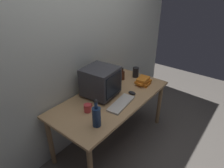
{
  "coord_description": "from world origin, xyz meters",
  "views": [
    {
      "loc": [
        -1.62,
        -1.28,
        2.01
      ],
      "look_at": [
        0.0,
        0.0,
        0.9
      ],
      "focal_mm": 31.19,
      "sensor_mm": 36.0,
      "label": 1
    }
  ],
  "objects": [
    {
      "name": "ground_plane",
      "position": [
        0.0,
        0.0,
        0.0
      ],
      "size": [
        6.0,
        6.0,
        0.0
      ],
      "primitive_type": "plane",
      "color": "#56514C"
    },
    {
      "name": "bottle_tall",
      "position": [
        -0.52,
        -0.22,
        0.84
      ],
      "size": [
        0.09,
        0.09,
        0.31
      ],
      "color": "navy",
      "rests_on": "desk"
    },
    {
      "name": "bottle_short",
      "position": [
        0.47,
        0.18,
        0.79
      ],
      "size": [
        0.07,
        0.07,
        0.19
      ],
      "color": "#472314",
      "rests_on": "desk"
    },
    {
      "name": "desk",
      "position": [
        0.0,
        0.0,
        0.64
      ],
      "size": [
        1.62,
        0.77,
        0.72
      ],
      "color": "tan",
      "rests_on": "ground"
    },
    {
      "name": "crt_monitor",
      "position": [
        -0.06,
        0.13,
        0.91
      ],
      "size": [
        0.41,
        0.42,
        0.37
      ],
      "color": "#333338",
      "rests_on": "desk"
    },
    {
      "name": "back_wall",
      "position": [
        0.0,
        0.44,
        1.25
      ],
      "size": [
        4.0,
        0.08,
        2.5
      ],
      "primitive_type": "cube",
      "color": "beige",
      "rests_on": "ground"
    },
    {
      "name": "metal_canister",
      "position": [
        0.66,
        0.07,
        0.8
      ],
      "size": [
        0.09,
        0.09,
        0.15
      ],
      "primitive_type": "cylinder",
      "color": "black",
      "rests_on": "desk"
    },
    {
      "name": "computer_mouse",
      "position": [
        0.21,
        -0.16,
        0.74
      ],
      "size": [
        0.06,
        0.1,
        0.04
      ],
      "primitive_type": "ellipsoid",
      "rotation": [
        0.0,
        0.0,
        0.04
      ],
      "color": "black",
      "rests_on": "desk"
    },
    {
      "name": "cd_spindle",
      "position": [
        0.31,
        0.24,
        0.74
      ],
      "size": [
        0.12,
        0.12,
        0.04
      ],
      "primitive_type": "cylinder",
      "color": "#595B66",
      "rests_on": "desk"
    },
    {
      "name": "keyboard",
      "position": [
        -0.07,
        -0.19,
        0.73
      ],
      "size": [
        0.43,
        0.2,
        0.02
      ],
      "primitive_type": "cube",
      "rotation": [
        0.0,
        0.0,
        0.12
      ],
      "color": "beige",
      "rests_on": "desk"
    },
    {
      "name": "mug",
      "position": [
        -0.41,
        0.02,
        0.77
      ],
      "size": [
        0.12,
        0.08,
        0.09
      ],
      "color": "#CC383D",
      "rests_on": "desk"
    },
    {
      "name": "book_stack",
      "position": [
        0.53,
        -0.14,
        0.77
      ],
      "size": [
        0.25,
        0.17,
        0.1
      ],
      "color": "orange",
      "rests_on": "desk"
    }
  ]
}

